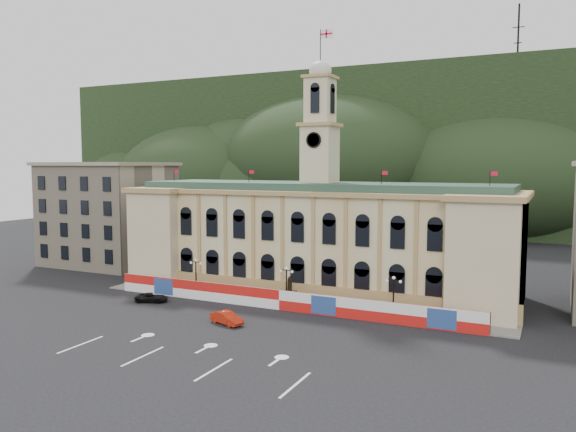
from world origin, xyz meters
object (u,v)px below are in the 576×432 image
at_px(red_sedan, 227,318).
at_px(lamp_center, 286,283).
at_px(black_suv, 152,298).
at_px(statue, 290,295).

bearing_deg(red_sedan, lamp_center, 3.78).
height_order(red_sedan, black_suv, red_sedan).
bearing_deg(lamp_center, red_sedan, -104.10).
bearing_deg(lamp_center, black_suv, -161.31).
relative_size(statue, black_suv, 0.79).
relative_size(statue, lamp_center, 0.72).
relative_size(lamp_center, black_suv, 1.09).
height_order(statue, black_suv, statue).
bearing_deg(statue, lamp_center, -90.00).
relative_size(statue, red_sedan, 0.80).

